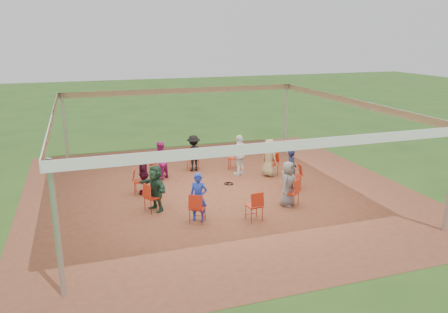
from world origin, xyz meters
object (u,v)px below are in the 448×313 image
object	(u,v)px
person_seated_3	(160,161)
chair_3	(193,159)
person_seated_1	(269,158)
person_seated_4	(143,173)
standing_person	(240,155)
person_seated_5	(156,188)
chair_6	(153,197)
chair_1	(271,164)
cable_coil	(229,184)
chair_5	(140,181)
person_seated_6	(198,197)
chair_4	(158,167)
chair_9	(291,193)
person_seated_2	(194,153)
person_seated_7	(288,184)
chair_8	(254,206)
chair_2	(234,158)
person_seated_0	(291,169)
chair_0	(294,177)
chair_7	(197,208)

from	to	relation	value
person_seated_3	chair_3	bearing A→B (deg)	166.03
person_seated_1	person_seated_4	size ratio (longest dim) A/B	1.00
person_seated_3	standing_person	size ratio (longest dim) A/B	0.91
chair_3	standing_person	xyz separation A→B (m)	(1.57, -1.18, 0.35)
person_seated_3	person_seated_5	xyz separation A→B (m)	(-0.68, -2.93, 0.00)
chair_6	person_seated_1	world-z (taller)	person_seated_1
chair_1	person_seated_1	size ratio (longest dim) A/B	0.62
cable_coil	person_seated_1	bearing A→B (deg)	13.94
chair_5	person_seated_4	world-z (taller)	person_seated_4
person_seated_4	person_seated_6	xyz separation A→B (m)	(1.17, -2.77, 0.00)
chair_5	cable_coil	xyz separation A→B (m)	(3.19, -0.05, -0.43)
standing_person	chair_6	bearing A→B (deg)	4.32
chair_4	chair_9	bearing A→B (deg)	90.00
chair_4	chair_5	world-z (taller)	same
chair_1	person_seated_2	size ratio (longest dim) A/B	0.62
person_seated_3	person_seated_7	size ratio (longest dim) A/B	1.00
chair_6	chair_9	distance (m)	4.33
chair_8	chair_2	bearing A→B (deg)	72.00
cable_coil	person_seated_4	bearing A→B (deg)	179.64
person_seated_6	chair_6	bearing A→B (deg)	166.03
chair_3	person_seated_2	xyz separation A→B (m)	(0.01, -0.12, 0.28)
person_seated_0	person_seated_4	distance (m)	5.12
person_seated_4	person_seated_1	bearing A→B (deg)	108.00
chair_2	person_seated_5	xyz separation A→B (m)	(-3.74, -3.29, 0.28)
person_seated_6	standing_person	bearing A→B (deg)	85.24
chair_0	chair_9	xyz separation A→B (m)	(-0.85, -1.42, 0.00)
chair_5	chair_1	bearing A→B (deg)	108.00
chair_0	chair_6	size ratio (longest dim) A/B	1.00
chair_5	standing_person	size ratio (longest dim) A/B	0.57
chair_5	person_seated_3	xyz separation A→B (m)	(0.93, 1.33, 0.28)
person_seated_5	chair_9	bearing A→B (deg)	53.05
chair_4	chair_6	world-z (taller)	same
person_seated_1	person_seated_2	xyz separation A→B (m)	(-2.58, 1.55, 0.00)
person_seated_0	person_seated_1	bearing A→B (deg)	18.00
chair_5	person_seated_2	bearing A→B (deg)	142.19
chair_3	chair_7	world-z (taller)	same
chair_7	person_seated_3	world-z (taller)	person_seated_3
chair_6	person_seated_4	bearing A→B (deg)	157.97
chair_2	standing_person	bearing A→B (deg)	117.64
chair_7	person_seated_5	distance (m)	1.65
chair_8	chair_7	bearing A→B (deg)	162.00
chair_2	person_seated_0	distance (m)	3.09
chair_8	person_seated_1	bearing A→B (deg)	54.95
chair_6	person_seated_5	bearing A→B (deg)	90.00
chair_1	chair_6	xyz separation A→B (m)	(-4.93, -2.09, 0.00)
chair_3	person_seated_0	size ratio (longest dim) A/B	0.62
person_seated_6	cable_coil	size ratio (longest dim) A/B	3.97
chair_1	person_seated_1	bearing A→B (deg)	90.00
person_seated_0	person_seated_2	bearing A→B (deg)	54.00
chair_4	person_seated_2	size ratio (longest dim) A/B	0.62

